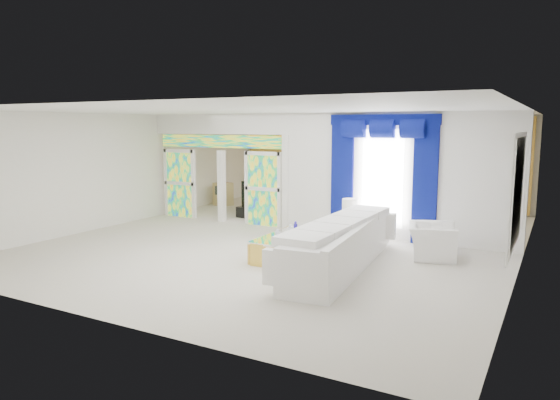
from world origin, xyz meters
The scene contains 22 objects.
floor centered at (0.00, 0.00, 0.00)m, with size 12.00×12.00×0.00m, color #B7AF9E.
dividing_wall centered at (2.15, 1.00, 1.50)m, with size 5.70×0.18×3.00m, color white.
dividing_header centered at (-2.85, 1.00, 2.73)m, with size 4.30×0.18×0.55m, color white.
stained_panel_left centered at (-4.28, 1.00, 1.00)m, with size 0.95×0.04×2.00m, color #994C3F.
stained_panel_right centered at (-1.42, 1.00, 1.00)m, with size 0.95×0.04×2.00m, color #994C3F.
stained_transom centered at (-2.85, 1.00, 2.25)m, with size 4.00×0.05×0.35m, color #994C3F.
window_pane centered at (1.90, 0.90, 1.45)m, with size 1.00×0.02×2.30m, color white.
blue_drape_left centered at (0.90, 0.87, 1.40)m, with size 0.55×0.10×2.80m, color #04044B.
blue_drape_right centered at (2.90, 0.87, 1.40)m, with size 0.55×0.10×2.80m, color #04044B.
blue_pelmet centered at (1.90, 0.87, 2.82)m, with size 2.60×0.12×0.25m, color #04044B.
wall_mirror centered at (4.94, -1.00, 1.55)m, with size 0.04×2.70×1.90m, color white.
gold_curtains centered at (0.00, 5.90, 1.50)m, with size 9.70×0.12×2.90m, color #BD7F2D.
white_sofa centered at (2.00, -1.90, 0.41)m, with size 0.91×4.25×0.81m, color white.
coffee_table centered at (0.65, -1.60, 0.22)m, with size 0.66×1.97×0.44m, color gold.
console_table centered at (1.59, 0.41, 0.21)m, with size 1.23×0.39×0.41m, color white.
table_lamp centered at (1.29, 0.41, 0.70)m, with size 0.36×0.36×0.58m, color white.
armchair centered at (3.35, -0.30, 0.35)m, with size 1.06×0.93×0.69m, color white.
grand_piano centered at (-2.26, 3.40, 0.49)m, with size 1.48×1.93×0.98m, color black.
piano_bench centered at (-2.26, 1.80, 0.16)m, with size 0.96×0.37×0.32m, color black.
tv_console centered at (-4.41, 3.40, 0.38)m, with size 0.53×0.48×0.77m, color #AE7F57.
chandelier centered at (-2.30, 3.40, 2.65)m, with size 0.60×0.60×0.60m, color gold.
decanters centered at (0.65, -1.51, 0.50)m, with size 0.12×0.93×0.16m.
Camera 1 is at (5.56, -10.81, 2.70)m, focal length 33.02 mm.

